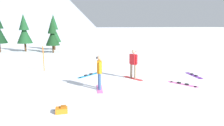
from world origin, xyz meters
name	(u,v)px	position (x,y,z in m)	size (l,w,h in m)	color
ground_plane	(154,88)	(0.00, 0.00, 0.00)	(800.00, 800.00, 0.00)	white
snowboarder_foreground	(99,71)	(-2.72, 0.84, 0.93)	(0.61, 1.49, 1.75)	pink
snowboarder_midground	(133,63)	(-0.20, 2.18, 0.96)	(0.83, 1.45, 1.80)	red
loose_snowboard_near_left	(194,75)	(3.87, 1.53, 0.02)	(0.59, 1.86, 0.09)	#993FD8
loose_snowboard_far_spare	(183,84)	(1.87, 0.10, 0.02)	(1.07, 1.69, 0.09)	pink
loose_snowboard_near_right	(89,75)	(-2.62, 3.86, 0.02)	(1.70, 1.25, 0.09)	#1E8CD8
backpack_orange	(62,110)	(-4.85, -1.48, 0.11)	(0.54, 0.36, 0.26)	orange
trail_marker_pole	(43,59)	(-5.34, 6.29, 0.89)	(0.06, 0.06, 1.79)	orange
pine_tree_young	(54,31)	(-3.74, 19.68, 2.59)	(1.83, 1.83, 4.75)	#472D19
pine_tree_twin	(52,34)	(-4.11, 16.52, 2.21)	(1.68, 1.68, 4.06)	#472D19
pine_tree_short	(24,31)	(-7.36, 19.05, 2.56)	(1.89, 1.89, 4.70)	#472D19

